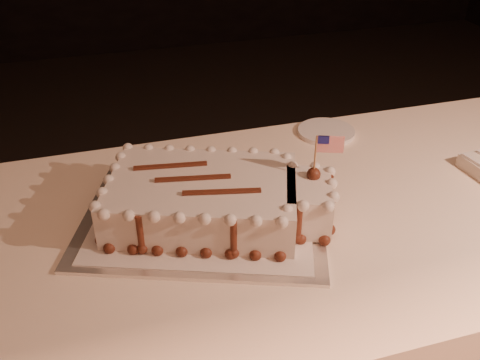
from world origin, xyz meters
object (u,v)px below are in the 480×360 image
object	(u,v)px
banquet_table	(331,321)
side_plate	(326,132)
sheet_cake	(216,199)
cake_board	(204,218)

from	to	relation	value
banquet_table	side_plate	distance (m)	0.50
sheet_cake	side_plate	distance (m)	0.49
cake_board	sheet_cake	world-z (taller)	sheet_cake
banquet_table	side_plate	world-z (taller)	side_plate
cake_board	sheet_cake	size ratio (longest dim) A/B	1.01
banquet_table	sheet_cake	xyz separation A→B (m)	(-0.29, 0.02, 0.43)
cake_board	banquet_table	bearing A→B (deg)	16.11
banquet_table	sheet_cake	bearing A→B (deg)	176.75
banquet_table	sheet_cake	distance (m)	0.52
banquet_table	cake_board	size ratio (longest dim) A/B	4.78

